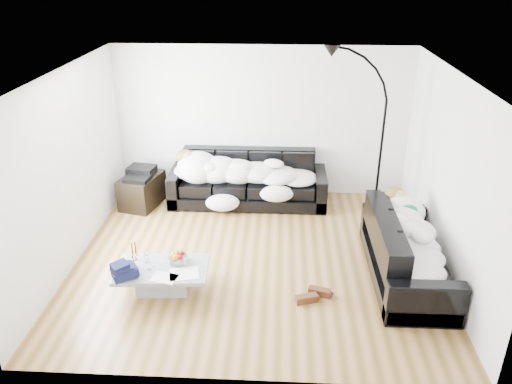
{
  "coord_description": "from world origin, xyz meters",
  "views": [
    {
      "loc": [
        0.33,
        -5.98,
        3.88
      ],
      "look_at": [
        0.0,
        0.3,
        0.9
      ],
      "focal_mm": 35.0,
      "sensor_mm": 36.0,
      "label": 1
    }
  ],
  "objects_px": {
    "floor_lamp": "(381,150)",
    "sleeper_back": "(248,169)",
    "sofa_right": "(408,249)",
    "coffee_table": "(163,279)",
    "av_cabinet": "(142,190)",
    "fruit_bowl": "(178,257)",
    "stereo": "(140,172)",
    "sleeper_right": "(410,234)",
    "candle_right": "(136,249)",
    "shoes": "(313,295)",
    "wine_glass_c": "(148,264)",
    "sofa_back": "(248,179)",
    "candle_left": "(132,251)",
    "wine_glass_a": "(146,257)",
    "wine_glass_b": "(136,261)"
  },
  "relations": [
    {
      "from": "sleeper_back",
      "to": "wine_glass_c",
      "type": "height_order",
      "value": "sleeper_back"
    },
    {
      "from": "fruit_bowl",
      "to": "wine_glass_c",
      "type": "bearing_deg",
      "value": -149.41
    },
    {
      "from": "coffee_table",
      "to": "wine_glass_a",
      "type": "height_order",
      "value": "wine_glass_a"
    },
    {
      "from": "coffee_table",
      "to": "candle_right",
      "type": "relative_size",
      "value": 5.01
    },
    {
      "from": "candle_left",
      "to": "wine_glass_c",
      "type": "bearing_deg",
      "value": -43.87
    },
    {
      "from": "sofa_right",
      "to": "sleeper_back",
      "type": "xyz_separation_m",
      "value": [
        -2.24,
        2.07,
        0.22
      ]
    },
    {
      "from": "sofa_back",
      "to": "wine_glass_c",
      "type": "height_order",
      "value": "sofa_back"
    },
    {
      "from": "sofa_back",
      "to": "shoes",
      "type": "distance_m",
      "value": 2.88
    },
    {
      "from": "floor_lamp",
      "to": "sofa_back",
      "type": "bearing_deg",
      "value": 151.81
    },
    {
      "from": "sleeper_back",
      "to": "av_cabinet",
      "type": "height_order",
      "value": "sleeper_back"
    },
    {
      "from": "sofa_back",
      "to": "candle_right",
      "type": "relative_size",
      "value": 11.58
    },
    {
      "from": "shoes",
      "to": "av_cabinet",
      "type": "xyz_separation_m",
      "value": [
        -2.79,
        2.47,
        0.22
      ]
    },
    {
      "from": "sleeper_back",
      "to": "sleeper_right",
      "type": "distance_m",
      "value": 3.05
    },
    {
      "from": "wine_glass_c",
      "to": "floor_lamp",
      "type": "bearing_deg",
      "value": 33.42
    },
    {
      "from": "fruit_bowl",
      "to": "candle_left",
      "type": "relative_size",
      "value": 1.1
    },
    {
      "from": "fruit_bowl",
      "to": "stereo",
      "type": "xyz_separation_m",
      "value": [
        -1.07,
        2.25,
        0.19
      ]
    },
    {
      "from": "fruit_bowl",
      "to": "shoes",
      "type": "relative_size",
      "value": 0.52
    },
    {
      "from": "coffee_table",
      "to": "av_cabinet",
      "type": "xyz_separation_m",
      "value": [
        -0.89,
        2.39,
        0.1
      ]
    },
    {
      "from": "sofa_right",
      "to": "floor_lamp",
      "type": "bearing_deg",
      "value": 6.25
    },
    {
      "from": "wine_glass_b",
      "to": "wine_glass_c",
      "type": "distance_m",
      "value": 0.17
    },
    {
      "from": "coffee_table",
      "to": "stereo",
      "type": "distance_m",
      "value": 2.58
    },
    {
      "from": "sleeper_right",
      "to": "coffee_table",
      "type": "xyz_separation_m",
      "value": [
        -3.15,
        -0.47,
        -0.47
      ]
    },
    {
      "from": "candle_right",
      "to": "av_cabinet",
      "type": "distance_m",
      "value": 2.23
    },
    {
      "from": "wine_glass_b",
      "to": "candle_right",
      "type": "distance_m",
      "value": 0.25
    },
    {
      "from": "candle_left",
      "to": "floor_lamp",
      "type": "xyz_separation_m",
      "value": [
        3.4,
        1.81,
        0.77
      ]
    },
    {
      "from": "sleeper_right",
      "to": "floor_lamp",
      "type": "xyz_separation_m",
      "value": [
        -0.17,
        1.54,
        0.58
      ]
    },
    {
      "from": "sofa_back",
      "to": "sofa_right",
      "type": "xyz_separation_m",
      "value": [
        2.24,
        -2.12,
        -0.01
      ]
    },
    {
      "from": "wine_glass_a",
      "to": "wine_glass_c",
      "type": "bearing_deg",
      "value": -68.57
    },
    {
      "from": "sleeper_back",
      "to": "candle_right",
      "type": "distance_m",
      "value": 2.66
    },
    {
      "from": "sofa_right",
      "to": "floor_lamp",
      "type": "relative_size",
      "value": 0.87
    },
    {
      "from": "sleeper_right",
      "to": "candle_right",
      "type": "height_order",
      "value": "sleeper_right"
    },
    {
      "from": "fruit_bowl",
      "to": "av_cabinet",
      "type": "bearing_deg",
      "value": 115.4
    },
    {
      "from": "sofa_right",
      "to": "stereo",
      "type": "xyz_separation_m",
      "value": [
        -4.04,
        1.91,
        0.17
      ]
    },
    {
      "from": "fruit_bowl",
      "to": "sleeper_right",
      "type": "bearing_deg",
      "value": 6.36
    },
    {
      "from": "floor_lamp",
      "to": "sleeper_back",
      "type": "bearing_deg",
      "value": 153.1
    },
    {
      "from": "wine_glass_c",
      "to": "candle_left",
      "type": "xyz_separation_m",
      "value": [
        -0.27,
        0.26,
        0.02
      ]
    },
    {
      "from": "sleeper_right",
      "to": "coffee_table",
      "type": "bearing_deg",
      "value": 98.54
    },
    {
      "from": "wine_glass_c",
      "to": "floor_lamp",
      "type": "height_order",
      "value": "floor_lamp"
    },
    {
      "from": "wine_glass_c",
      "to": "sofa_back",
      "type": "bearing_deg",
      "value": 68.1
    },
    {
      "from": "stereo",
      "to": "floor_lamp",
      "type": "height_order",
      "value": "floor_lamp"
    },
    {
      "from": "sleeper_back",
      "to": "floor_lamp",
      "type": "xyz_separation_m",
      "value": [
        2.07,
        -0.53,
        0.57
      ]
    },
    {
      "from": "sleeper_back",
      "to": "candle_left",
      "type": "bearing_deg",
      "value": -119.75
    },
    {
      "from": "shoes",
      "to": "wine_glass_a",
      "type": "bearing_deg",
      "value": 168.35
    },
    {
      "from": "sofa_right",
      "to": "wine_glass_c",
      "type": "bearing_deg",
      "value": 99.08
    },
    {
      "from": "av_cabinet",
      "to": "candle_right",
      "type": "bearing_deg",
      "value": -62.49
    },
    {
      "from": "sofa_back",
      "to": "sleeper_back",
      "type": "bearing_deg",
      "value": -90.0
    },
    {
      "from": "wine_glass_c",
      "to": "stereo",
      "type": "bearing_deg",
      "value": 106.73
    },
    {
      "from": "candle_left",
      "to": "shoes",
      "type": "xyz_separation_m",
      "value": [
        2.32,
        -0.29,
        -0.39
      ]
    },
    {
      "from": "wine_glass_a",
      "to": "wine_glass_c",
      "type": "height_order",
      "value": "wine_glass_c"
    },
    {
      "from": "wine_glass_b",
      "to": "av_cabinet",
      "type": "height_order",
      "value": "av_cabinet"
    }
  ]
}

